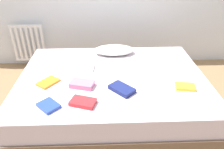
{
  "coord_description": "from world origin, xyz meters",
  "views": [
    {
      "loc": [
        -0.08,
        -1.99,
        1.68
      ],
      "look_at": [
        0.0,
        0.05,
        0.48
      ],
      "focal_mm": 34.86,
      "sensor_mm": 36.0,
      "label": 1
    }
  ],
  "objects_px": {
    "textbook_white": "(84,68)",
    "textbook_pink": "(82,84)",
    "radiator": "(29,43)",
    "textbook_red": "(83,102)",
    "bed": "(112,95)",
    "textbook_navy": "(122,89)",
    "textbook_orange": "(48,82)",
    "textbook_yellow": "(185,87)",
    "pillow": "(114,50)",
    "textbook_blue": "(49,106)"
  },
  "relations": [
    {
      "from": "textbook_orange",
      "to": "bed",
      "type": "bearing_deg",
      "value": -41.5
    },
    {
      "from": "bed",
      "to": "textbook_blue",
      "type": "height_order",
      "value": "textbook_blue"
    },
    {
      "from": "textbook_white",
      "to": "textbook_pink",
      "type": "bearing_deg",
      "value": -83.89
    },
    {
      "from": "radiator",
      "to": "textbook_orange",
      "type": "xyz_separation_m",
      "value": [
        0.6,
        -1.33,
        0.12
      ]
    },
    {
      "from": "textbook_orange",
      "to": "textbook_blue",
      "type": "bearing_deg",
      "value": -130.04
    },
    {
      "from": "textbook_orange",
      "to": "textbook_white",
      "type": "relative_size",
      "value": 0.96
    },
    {
      "from": "textbook_white",
      "to": "radiator",
      "type": "bearing_deg",
      "value": 137.55
    },
    {
      "from": "radiator",
      "to": "pillow",
      "type": "height_order",
      "value": "radiator"
    },
    {
      "from": "textbook_blue",
      "to": "textbook_orange",
      "type": "bearing_deg",
      "value": 147.73
    },
    {
      "from": "pillow",
      "to": "textbook_yellow",
      "type": "relative_size",
      "value": 2.7
    },
    {
      "from": "textbook_white",
      "to": "textbook_pink",
      "type": "height_order",
      "value": "textbook_pink"
    },
    {
      "from": "pillow",
      "to": "textbook_blue",
      "type": "distance_m",
      "value": 1.22
    },
    {
      "from": "textbook_yellow",
      "to": "textbook_pink",
      "type": "xyz_separation_m",
      "value": [
        -1.0,
        0.07,
        0.01
      ]
    },
    {
      "from": "textbook_yellow",
      "to": "textbook_red",
      "type": "bearing_deg",
      "value": -158.56
    },
    {
      "from": "textbook_navy",
      "to": "textbook_blue",
      "type": "relative_size",
      "value": 1.34
    },
    {
      "from": "radiator",
      "to": "textbook_yellow",
      "type": "relative_size",
      "value": 3.08
    },
    {
      "from": "textbook_red",
      "to": "bed",
      "type": "bearing_deg",
      "value": 78.89
    },
    {
      "from": "textbook_yellow",
      "to": "textbook_white",
      "type": "bearing_deg",
      "value": 166.42
    },
    {
      "from": "bed",
      "to": "textbook_pink",
      "type": "xyz_separation_m",
      "value": [
        -0.3,
        -0.2,
        0.28
      ]
    },
    {
      "from": "textbook_yellow",
      "to": "textbook_pink",
      "type": "bearing_deg",
      "value": -174.7
    },
    {
      "from": "bed",
      "to": "textbook_white",
      "type": "relative_size",
      "value": 9.36
    },
    {
      "from": "bed",
      "to": "textbook_navy",
      "type": "bearing_deg",
      "value": -74.63
    },
    {
      "from": "radiator",
      "to": "textbook_white",
      "type": "bearing_deg",
      "value": -48.04
    },
    {
      "from": "pillow",
      "to": "textbook_red",
      "type": "distance_m",
      "value": 1.07
    },
    {
      "from": "pillow",
      "to": "textbook_blue",
      "type": "xyz_separation_m",
      "value": [
        -0.61,
        -1.05,
        -0.04
      ]
    },
    {
      "from": "pillow",
      "to": "textbook_navy",
      "type": "xyz_separation_m",
      "value": [
        0.04,
        -0.83,
        -0.03
      ]
    },
    {
      "from": "textbook_navy",
      "to": "textbook_blue",
      "type": "distance_m",
      "value": 0.68
    },
    {
      "from": "textbook_navy",
      "to": "textbook_red",
      "type": "distance_m",
      "value": 0.4
    },
    {
      "from": "radiator",
      "to": "textbook_red",
      "type": "bearing_deg",
      "value": -59.86
    },
    {
      "from": "textbook_pink",
      "to": "textbook_blue",
      "type": "height_order",
      "value": "textbook_pink"
    },
    {
      "from": "textbook_blue",
      "to": "textbook_yellow",
      "type": "bearing_deg",
      "value": 55.86
    },
    {
      "from": "bed",
      "to": "radiator",
      "type": "xyz_separation_m",
      "value": [
        -1.25,
        1.2,
        0.15
      ]
    },
    {
      "from": "textbook_orange",
      "to": "textbook_yellow",
      "type": "xyz_separation_m",
      "value": [
        1.35,
        -0.14,
        0.01
      ]
    },
    {
      "from": "pillow",
      "to": "textbook_orange",
      "type": "bearing_deg",
      "value": -136.02
    },
    {
      "from": "bed",
      "to": "textbook_red",
      "type": "bearing_deg",
      "value": -119.66
    },
    {
      "from": "radiator",
      "to": "textbook_white",
      "type": "distance_m",
      "value": 1.41
    },
    {
      "from": "textbook_orange",
      "to": "textbook_white",
      "type": "bearing_deg",
      "value": -13.43
    },
    {
      "from": "textbook_orange",
      "to": "textbook_yellow",
      "type": "relative_size",
      "value": 1.09
    },
    {
      "from": "textbook_navy",
      "to": "textbook_yellow",
      "type": "height_order",
      "value": "textbook_navy"
    },
    {
      "from": "pillow",
      "to": "textbook_orange",
      "type": "height_order",
      "value": "pillow"
    },
    {
      "from": "textbook_orange",
      "to": "textbook_pink",
      "type": "relative_size",
      "value": 0.9
    },
    {
      "from": "textbook_pink",
      "to": "textbook_white",
      "type": "bearing_deg",
      "value": 106.63
    },
    {
      "from": "bed",
      "to": "textbook_red",
      "type": "distance_m",
      "value": 0.61
    },
    {
      "from": "textbook_yellow",
      "to": "textbook_white",
      "type": "relative_size",
      "value": 0.88
    },
    {
      "from": "radiator",
      "to": "textbook_blue",
      "type": "distance_m",
      "value": 1.85
    },
    {
      "from": "textbook_white",
      "to": "textbook_pink",
      "type": "relative_size",
      "value": 0.94
    },
    {
      "from": "textbook_red",
      "to": "textbook_blue",
      "type": "xyz_separation_m",
      "value": [
        -0.29,
        -0.03,
        -0.0
      ]
    },
    {
      "from": "textbook_navy",
      "to": "textbook_white",
      "type": "bearing_deg",
      "value": 178.42
    },
    {
      "from": "textbook_blue",
      "to": "radiator",
      "type": "bearing_deg",
      "value": 156.93
    },
    {
      "from": "bed",
      "to": "textbook_red",
      "type": "relative_size",
      "value": 9.26
    }
  ]
}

